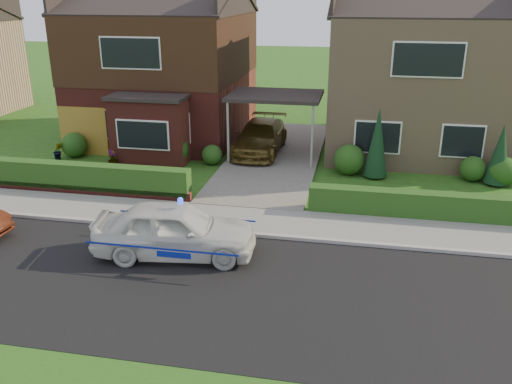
# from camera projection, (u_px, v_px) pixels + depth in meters

# --- Properties ---
(ground) EXTENTS (120.00, 120.00, 0.00)m
(ground) POSITION_uv_depth(u_px,v_px,m) (203.00, 287.00, 13.22)
(ground) COLOR #274913
(ground) RESTS_ON ground
(road) EXTENTS (60.00, 6.00, 0.02)m
(road) POSITION_uv_depth(u_px,v_px,m) (203.00, 287.00, 13.22)
(road) COLOR black
(road) RESTS_ON ground
(kerb) EXTENTS (60.00, 0.16, 0.12)m
(kerb) POSITION_uv_depth(u_px,v_px,m) (232.00, 233.00, 16.00)
(kerb) COLOR #9E9993
(kerb) RESTS_ON ground
(sidewalk) EXTENTS (60.00, 2.00, 0.10)m
(sidewalk) POSITION_uv_depth(u_px,v_px,m) (240.00, 219.00, 16.97)
(sidewalk) COLOR slate
(sidewalk) RESTS_ON ground
(driveway) EXTENTS (3.80, 12.00, 0.12)m
(driveway) POSITION_uv_depth(u_px,v_px,m) (275.00, 157.00, 23.31)
(driveway) COLOR #666059
(driveway) RESTS_ON ground
(house_left) EXTENTS (7.50, 9.53, 7.25)m
(house_left) POSITION_uv_depth(u_px,v_px,m) (165.00, 57.00, 25.70)
(house_left) COLOR maroon
(house_left) RESTS_ON ground
(house_right) EXTENTS (7.50, 8.06, 7.25)m
(house_right) POSITION_uv_depth(u_px,v_px,m) (417.00, 66.00, 23.75)
(house_right) COLOR tan
(house_right) RESTS_ON ground
(carport_link) EXTENTS (3.80, 3.00, 2.77)m
(carport_link) POSITION_uv_depth(u_px,v_px,m) (275.00, 97.00, 22.35)
(carport_link) COLOR black
(carport_link) RESTS_ON ground
(garage_door) EXTENTS (2.20, 0.10, 2.10)m
(garage_door) POSITION_uv_depth(u_px,v_px,m) (84.00, 131.00, 23.48)
(garage_door) COLOR olive
(garage_door) RESTS_ON ground
(dwarf_wall) EXTENTS (7.70, 0.25, 0.36)m
(dwarf_wall) POSITION_uv_depth(u_px,v_px,m) (86.00, 190.00, 19.07)
(dwarf_wall) COLOR maroon
(dwarf_wall) RESTS_ON ground
(hedge_left) EXTENTS (7.50, 0.55, 0.90)m
(hedge_left) POSITION_uv_depth(u_px,v_px,m) (89.00, 194.00, 19.27)
(hedge_left) COLOR #193E13
(hedge_left) RESTS_ON ground
(hedge_right) EXTENTS (7.50, 0.55, 0.80)m
(hedge_right) POSITION_uv_depth(u_px,v_px,m) (427.00, 219.00, 17.09)
(hedge_right) COLOR #193E13
(hedge_right) RESTS_ON ground
(shrub_left_far) EXTENTS (1.08, 1.08, 1.08)m
(shrub_left_far) POSITION_uv_depth(u_px,v_px,m) (74.00, 145.00, 23.28)
(shrub_left_far) COLOR #193E13
(shrub_left_far) RESTS_ON ground
(shrub_left_mid) EXTENTS (1.32, 1.32, 1.32)m
(shrub_left_mid) POSITION_uv_depth(u_px,v_px,m) (172.00, 149.00, 22.25)
(shrub_left_mid) COLOR #193E13
(shrub_left_mid) RESTS_ON ground
(shrub_left_near) EXTENTS (0.84, 0.84, 0.84)m
(shrub_left_near) POSITION_uv_depth(u_px,v_px,m) (212.00, 155.00, 22.32)
(shrub_left_near) COLOR #193E13
(shrub_left_near) RESTS_ON ground
(shrub_right_near) EXTENTS (1.20, 1.20, 1.20)m
(shrub_right_near) POSITION_uv_depth(u_px,v_px,m) (349.00, 160.00, 21.07)
(shrub_right_near) COLOR #193E13
(shrub_right_near) RESTS_ON ground
(shrub_right_mid) EXTENTS (0.96, 0.96, 0.96)m
(shrub_right_mid) POSITION_uv_depth(u_px,v_px,m) (473.00, 169.00, 20.38)
(shrub_right_mid) COLOR #193E13
(shrub_right_mid) RESTS_ON ground
(shrub_right_far) EXTENTS (1.08, 1.08, 1.08)m
(shrub_right_far) POSITION_uv_depth(u_px,v_px,m) (503.00, 171.00, 19.90)
(shrub_right_far) COLOR #193E13
(shrub_right_far) RESTS_ON ground
(conifer_a) EXTENTS (0.90, 0.90, 2.60)m
(conifer_a) POSITION_uv_depth(u_px,v_px,m) (377.00, 145.00, 20.46)
(conifer_a) COLOR black
(conifer_a) RESTS_ON ground
(conifer_b) EXTENTS (0.90, 0.90, 2.20)m
(conifer_b) POSITION_uv_depth(u_px,v_px,m) (500.00, 156.00, 19.74)
(conifer_b) COLOR black
(conifer_b) RESTS_ON ground
(police_car) EXTENTS (4.01, 4.56, 1.65)m
(police_car) POSITION_uv_depth(u_px,v_px,m) (175.00, 230.00, 14.54)
(police_car) COLOR silver
(police_car) RESTS_ON ground
(driveway_car) EXTENTS (1.93, 4.63, 1.34)m
(driveway_car) POSITION_uv_depth(u_px,v_px,m) (260.00, 137.00, 23.57)
(driveway_car) COLOR brown
(driveway_car) RESTS_ON driveway
(potted_plant_a) EXTENTS (0.47, 0.40, 0.76)m
(potted_plant_a) POSITION_uv_depth(u_px,v_px,m) (122.00, 180.00, 19.45)
(potted_plant_a) COLOR gray
(potted_plant_a) RESTS_ON ground
(potted_plant_b) EXTENTS (0.52, 0.51, 0.74)m
(potted_plant_b) POSITION_uv_depth(u_px,v_px,m) (58.00, 151.00, 22.97)
(potted_plant_b) COLOR gray
(potted_plant_b) RESTS_ON ground
(potted_plant_c) EXTENTS (0.50, 0.50, 0.74)m
(potted_plant_c) POSITION_uv_depth(u_px,v_px,m) (113.00, 159.00, 21.91)
(potted_plant_c) COLOR gray
(potted_plant_c) RESTS_ON ground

